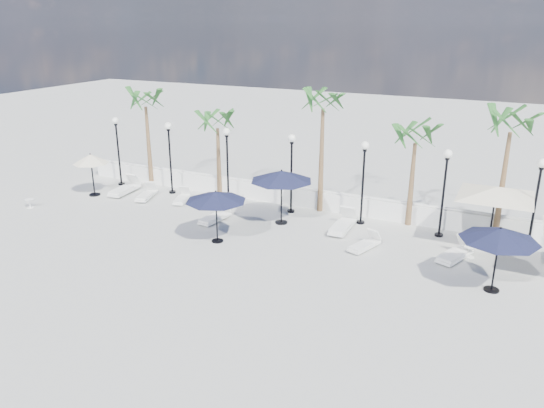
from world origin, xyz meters
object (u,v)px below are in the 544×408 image
at_px(lounger_1, 125,189).
at_px(parasol_cream_sq_a, 497,187).
at_px(lounger_5, 455,254).
at_px(parasol_navy_right, 500,235).
at_px(lounger_3, 215,217).
at_px(lounger_6, 365,244).
at_px(parasol_cream_small, 91,159).
at_px(lounger_2, 182,198).
at_px(parasol_navy_mid, 281,176).
at_px(parasol_navy_left, 216,197).
at_px(lounger_4, 343,225).
at_px(lounger_0, 146,194).

bearing_deg(lounger_1, parasol_cream_sq_a, -2.91).
distance_m(lounger_5, parasol_navy_right, 3.14).
relative_size(lounger_3, lounger_6, 1.07).
height_order(lounger_3, parasol_cream_small, parasol_cream_small).
bearing_deg(lounger_5, parasol_navy_right, -34.01).
xyz_separation_m(lounger_1, lounger_2, (3.57, 0.16, -0.06)).
xyz_separation_m(parasol_navy_mid, parasol_navy_right, (9.26, -2.71, -0.16)).
distance_m(lounger_2, parasol_navy_left, 5.91).
bearing_deg(parasol_navy_mid, parasol_cream_sq_a, 7.96).
xyz_separation_m(lounger_4, lounger_6, (1.45, -1.56, -0.06)).
bearing_deg(parasol_cream_small, parasol_navy_right, -6.11).
distance_m(lounger_2, lounger_6, 10.30).
distance_m(lounger_2, parasol_navy_right, 15.57).
height_order(lounger_2, parasol_cream_sq_a, parasol_cream_sq_a).
bearing_deg(lounger_0, lounger_3, -31.40).
bearing_deg(lounger_5, parasol_navy_left, -144.88).
distance_m(lounger_5, parasol_navy_left, 9.79).
bearing_deg(parasol_cream_small, parasol_navy_mid, 3.06).
relative_size(lounger_1, parasol_navy_mid, 0.78).
bearing_deg(lounger_0, parasol_cream_sq_a, -13.10).
bearing_deg(lounger_3, lounger_1, 174.51).
relative_size(lounger_5, parasol_cream_small, 0.91).
xyz_separation_m(lounger_4, parasol_navy_left, (-4.39, -3.47, 1.72)).
xyz_separation_m(parasol_navy_left, parasol_navy_mid, (1.55, 3.11, 0.25)).
bearing_deg(parasol_navy_right, lounger_6, 163.10).
relative_size(lounger_1, parasol_cream_small, 0.96).
distance_m(parasol_navy_right, parasol_cream_sq_a, 4.00).
bearing_deg(lounger_1, lounger_6, -12.15).
bearing_deg(lounger_4, lounger_3, -166.55).
relative_size(lounger_5, lounger_6, 1.17).
xyz_separation_m(lounger_0, lounger_3, (4.98, -1.30, 0.00)).
bearing_deg(lounger_6, lounger_2, -170.84).
xyz_separation_m(lounger_4, parasol_navy_mid, (-2.84, -0.36, 1.98)).
xyz_separation_m(lounger_1, lounger_5, (17.20, -0.99, -0.02)).
distance_m(parasol_navy_right, parasol_cream_small, 20.07).
distance_m(parasol_navy_mid, parasol_cream_small, 10.72).
bearing_deg(parasol_navy_mid, lounger_0, 178.80).
bearing_deg(lounger_4, parasol_navy_right, -26.77).
height_order(parasol_cream_sq_a, parasol_cream_small, parasol_cream_sq_a).
bearing_deg(lounger_5, lounger_2, -164.58).
height_order(lounger_4, lounger_6, lounger_4).
bearing_deg(parasol_navy_mid, lounger_6, -15.64).
distance_m(lounger_6, parasol_navy_right, 5.51).
relative_size(lounger_4, parasol_navy_mid, 0.77).
distance_m(parasol_cream_sq_a, parasol_cream_small, 19.64).
distance_m(lounger_2, parasol_cream_small, 5.26).
bearing_deg(lounger_1, lounger_5, -8.99).
xyz_separation_m(lounger_5, parasol_cream_small, (-18.47, 0.07, 1.71)).
distance_m(lounger_3, parasol_navy_left, 2.95).
bearing_deg(parasol_navy_mid, lounger_4, 7.15).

